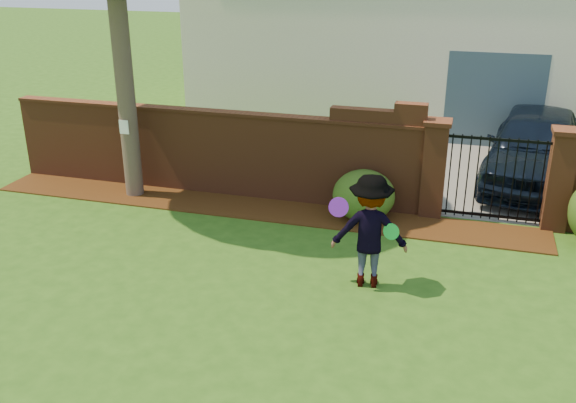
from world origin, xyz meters
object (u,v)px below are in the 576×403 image
(car, at_px, (534,150))
(man, at_px, (369,232))
(frisbee_purple, at_px, (339,207))
(frisbee_green, at_px, (391,232))

(car, height_order, man, man)
(man, bearing_deg, frisbee_purple, 19.09)
(man, relative_size, frisbee_purple, 6.07)
(frisbee_green, bearing_deg, man, 162.14)
(car, bearing_deg, frisbee_purple, -111.47)
(car, xyz_separation_m, frisbee_purple, (-3.08, -5.45, 0.51))
(man, distance_m, frisbee_purple, 0.65)
(car, height_order, frisbee_green, car)
(frisbee_purple, relative_size, frisbee_green, 1.19)
(car, relative_size, man, 2.70)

